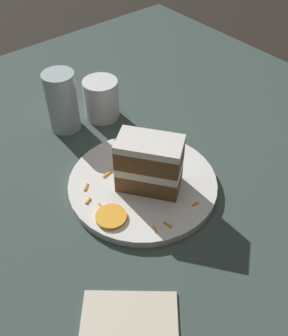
# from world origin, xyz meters

# --- Properties ---
(ground_plane) EXTENTS (6.00, 6.00, 0.00)m
(ground_plane) POSITION_xyz_m (0.00, 0.00, 0.00)
(ground_plane) COLOR black
(ground_plane) RESTS_ON ground
(dining_table) EXTENTS (1.33, 1.13, 0.04)m
(dining_table) POSITION_xyz_m (0.00, 0.00, 0.02)
(dining_table) COLOR #384742
(dining_table) RESTS_ON ground
(plate) EXTENTS (0.28, 0.28, 0.02)m
(plate) POSITION_xyz_m (0.00, -0.06, 0.04)
(plate) COLOR white
(plate) RESTS_ON dining_table
(cake_slice) EXTENTS (0.13, 0.12, 0.11)m
(cake_slice) POSITION_xyz_m (0.01, -0.05, 0.11)
(cake_slice) COLOR brown
(cake_slice) RESTS_ON plate
(cream_dollop) EXTENTS (0.05, 0.05, 0.05)m
(cream_dollop) POSITION_xyz_m (-0.07, 0.01, 0.08)
(cream_dollop) COLOR white
(cream_dollop) RESTS_ON plate
(orange_garnish) EXTENTS (0.06, 0.06, 0.01)m
(orange_garnish) POSITION_xyz_m (0.03, -0.15, 0.06)
(orange_garnish) COLOR orange
(orange_garnish) RESTS_ON plate
(carrot_shreds_scatter) EXTENTS (0.18, 0.16, 0.00)m
(carrot_shreds_scatter) POSITION_xyz_m (0.02, -0.11, 0.05)
(carrot_shreds_scatter) COLOR orange
(carrot_shreds_scatter) RESTS_ON plate
(drinking_glass) EXTENTS (0.07, 0.07, 0.14)m
(drinking_glass) POSITION_xyz_m (-0.26, -0.07, 0.09)
(drinking_glass) COLOR silver
(drinking_glass) RESTS_ON dining_table
(coffee_mug) EXTENTS (0.08, 0.08, 0.09)m
(coffee_mug) POSITION_xyz_m (-0.24, 0.02, 0.09)
(coffee_mug) COLOR white
(coffee_mug) RESTS_ON dining_table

